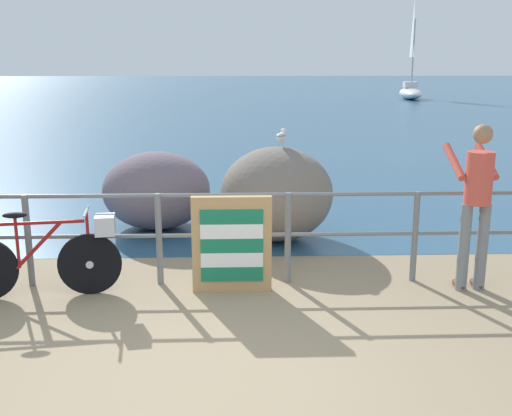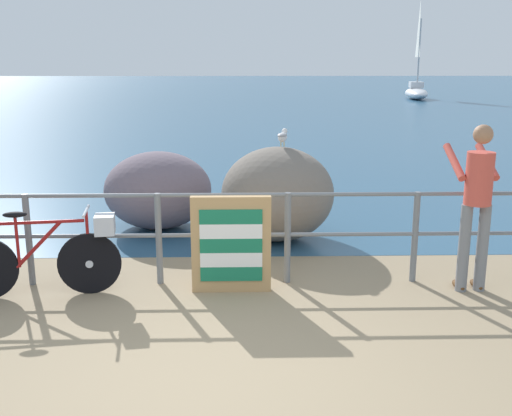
# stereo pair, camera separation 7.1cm
# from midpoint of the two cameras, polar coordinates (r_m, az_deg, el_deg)

# --- Properties ---
(ground_plane) EXTENTS (120.00, 120.00, 0.10)m
(ground_plane) POSITION_cam_midpoint_polar(r_m,az_deg,el_deg) (24.34, -2.42, 7.91)
(ground_plane) COLOR #937F60
(sea_surface) EXTENTS (120.00, 90.00, 0.01)m
(sea_surface) POSITION_cam_midpoint_polar(r_m,az_deg,el_deg) (52.34, -2.24, 11.07)
(sea_surface) COLOR #2D5675
(sea_surface) RESTS_ON ground_plane
(promenade_railing) EXTENTS (7.12, 0.07, 1.02)m
(promenade_railing) POSITION_cam_midpoint_polar(r_m,az_deg,el_deg) (6.62, -3.37, -1.85)
(promenade_railing) COLOR slate
(promenade_railing) RESTS_ON ground_plane
(bicycle) EXTENTS (1.69, 0.48, 0.92)m
(bicycle) POSITION_cam_midpoint_polar(r_m,az_deg,el_deg) (6.64, -18.90, -4.08)
(bicycle) COLOR black
(bicycle) RESTS_ON ground_plane
(person_at_railing) EXTENTS (0.46, 0.65, 1.78)m
(person_at_railing) POSITION_cam_midpoint_polar(r_m,az_deg,el_deg) (6.74, 19.69, 0.75)
(person_at_railing) COLOR slate
(person_at_railing) RESTS_ON ground_plane
(folded_deckchair_stack) EXTENTS (0.84, 0.10, 1.04)m
(folded_deckchair_stack) POSITION_cam_midpoint_polar(r_m,az_deg,el_deg) (6.41, -2.61, -3.45)
(folded_deckchair_stack) COLOR tan
(folded_deckchair_stack) RESTS_ON ground_plane
(breakwater_boulder_main) EXTENTS (1.53, 1.55, 1.28)m
(breakwater_boulder_main) POSITION_cam_midpoint_polar(r_m,az_deg,el_deg) (8.27, 1.69, 1.34)
(breakwater_boulder_main) COLOR slate
(breakwater_boulder_main) RESTS_ON ground
(breakwater_boulder_left) EXTENTS (1.56, 1.46, 1.13)m
(breakwater_boulder_left) POSITION_cam_midpoint_polar(r_m,az_deg,el_deg) (8.98, -9.55, 1.65)
(breakwater_boulder_left) COLOR slate
(breakwater_boulder_left) RESTS_ON ground
(seagull) EXTENTS (0.19, 0.34, 0.23)m
(seagull) POSITION_cam_midpoint_polar(r_m,az_deg,el_deg) (8.21, 2.16, 6.77)
(seagull) COLOR gold
(seagull) RESTS_ON breakwater_boulder_main
(sailboat) EXTENTS (1.95, 4.55, 6.16)m
(sailboat) POSITION_cam_midpoint_polar(r_m,az_deg,el_deg) (40.51, 14.27, 10.90)
(sailboat) COLOR white
(sailboat) RESTS_ON sea_surface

